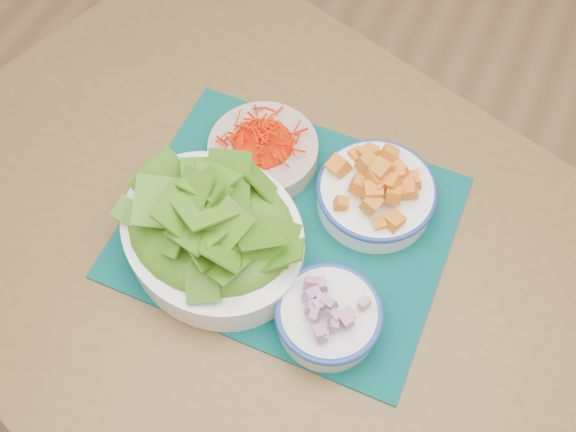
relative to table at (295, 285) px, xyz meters
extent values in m
plane|color=#AC8353|center=(0.16, 0.10, -0.66)|extent=(4.00, 4.00, 0.00)
cube|color=brown|center=(0.00, 0.00, 0.07)|extent=(1.54, 1.24, 0.04)
cylinder|color=brown|center=(-0.47, 0.54, -0.31)|extent=(0.06, 0.06, 0.71)
cube|color=#012F2F|center=(-0.04, 0.05, 0.09)|extent=(0.51, 0.43, 0.00)
cylinder|color=tan|center=(-0.13, 0.15, 0.11)|extent=(0.24, 0.24, 0.04)
ellipsoid|color=#F22600|center=(-0.13, 0.15, 0.14)|extent=(0.16, 0.16, 0.03)
cylinder|color=white|center=(0.07, 0.15, 0.11)|extent=(0.21, 0.21, 0.05)
torus|color=navy|center=(0.07, 0.15, 0.13)|extent=(0.19, 0.19, 0.01)
ellipsoid|color=orange|center=(0.07, 0.15, 0.16)|extent=(0.16, 0.16, 0.05)
ellipsoid|color=#27610B|center=(-0.12, -0.03, 0.19)|extent=(0.26, 0.22, 0.08)
cylinder|color=silver|center=(0.09, -0.07, 0.12)|extent=(0.15, 0.15, 0.05)
torus|color=navy|center=(0.09, -0.07, 0.14)|extent=(0.15, 0.15, 0.01)
ellipsoid|color=#7E1A5A|center=(0.09, -0.07, 0.16)|extent=(0.13, 0.13, 0.03)
camera|label=1|loc=(0.17, -0.39, 0.98)|focal=40.00mm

